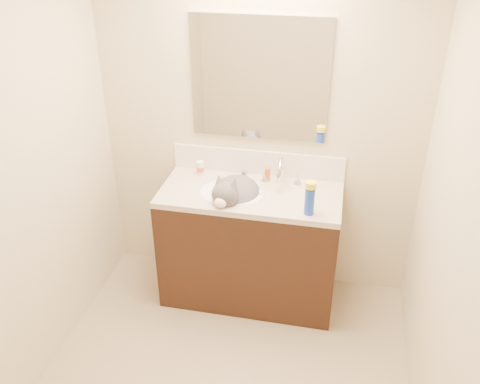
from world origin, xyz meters
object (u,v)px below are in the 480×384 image
at_px(silver_jar, 244,174).
at_px(vanity_cabinet, 250,248).
at_px(cat, 234,195).
at_px(basin, 232,201).
at_px(spray_can, 309,202).
at_px(pill_bottle, 200,168).
at_px(amber_bottle, 267,174).
at_px(faucet, 281,174).

bearing_deg(silver_jar, vanity_cabinet, -67.11).
xyz_separation_m(vanity_cabinet, cat, (-0.10, -0.04, 0.43)).
xyz_separation_m(basin, cat, (0.02, -0.01, 0.05)).
bearing_deg(cat, silver_jar, 96.60).
xyz_separation_m(cat, spray_can, (0.50, -0.15, 0.10)).
height_order(pill_bottle, spray_can, spray_can).
distance_m(amber_bottle, spray_can, 0.49).
distance_m(basin, silver_jar, 0.25).
distance_m(pill_bottle, silver_jar, 0.31).
bearing_deg(basin, amber_bottle, 46.39).
distance_m(cat, amber_bottle, 0.29).
bearing_deg(silver_jar, amber_bottle, -2.73).
bearing_deg(vanity_cabinet, silver_jar, 112.89).
bearing_deg(amber_bottle, silver_jar, 177.27).
height_order(basin, amber_bottle, amber_bottle).
bearing_deg(cat, basin, 171.08).
distance_m(silver_jar, amber_bottle, 0.17).
height_order(vanity_cabinet, basin, basin).
bearing_deg(faucet, amber_bottle, 154.55).
bearing_deg(cat, spray_can, -5.44).
bearing_deg(basin, vanity_cabinet, 14.04).
xyz_separation_m(vanity_cabinet, amber_bottle, (0.08, 0.18, 0.50)).
relative_size(basin, faucet, 1.61).
bearing_deg(basin, cat, -20.62).
bearing_deg(silver_jar, cat, -95.10).
distance_m(faucet, amber_bottle, 0.11).
bearing_deg(silver_jar, spray_can, -38.51).
height_order(silver_jar, spray_can, spray_can).
bearing_deg(silver_jar, basin, -100.09).
distance_m(vanity_cabinet, faucet, 0.58).
bearing_deg(vanity_cabinet, basin, -165.96).
distance_m(faucet, cat, 0.35).
xyz_separation_m(silver_jar, amber_bottle, (0.16, -0.01, 0.02)).
bearing_deg(vanity_cabinet, pill_bottle, 155.83).
xyz_separation_m(faucet, spray_can, (0.22, -0.33, -0.00)).
xyz_separation_m(basin, spray_can, (0.52, -0.16, 0.15)).
xyz_separation_m(vanity_cabinet, spray_can, (0.40, -0.19, 0.53)).
height_order(faucet, silver_jar, faucet).
relative_size(cat, silver_jar, 8.65).
relative_size(vanity_cabinet, silver_jar, 21.19).
relative_size(basin, amber_bottle, 4.80).
xyz_separation_m(silver_jar, spray_can, (0.48, -0.38, 0.06)).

